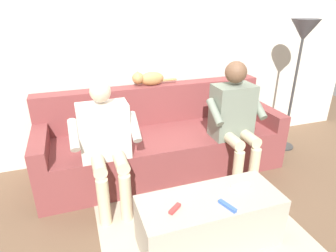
{
  "coord_description": "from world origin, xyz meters",
  "views": [
    {
      "loc": [
        0.84,
        2.52,
        1.72
      ],
      "look_at": [
        0.0,
        0.08,
        0.58
      ],
      "focal_mm": 30.65,
      "sensor_mm": 36.0,
      "label": 1
    }
  ],
  "objects_px": {
    "couch": "(161,142)",
    "person_left_seated": "(235,116)",
    "person_right_seated": "(106,139)",
    "remote_white": "(241,186)",
    "coffee_table": "(209,220)",
    "remote_blue": "(227,206)",
    "cat_on_backrest": "(148,78)",
    "remote_red": "(175,209)",
    "floor_lamp": "(302,40)"
  },
  "relations": [
    {
      "from": "cat_on_backrest",
      "to": "remote_red",
      "type": "relative_size",
      "value": 4.42
    },
    {
      "from": "remote_red",
      "to": "person_right_seated",
      "type": "bearing_deg",
      "value": 76.58
    },
    {
      "from": "remote_white",
      "to": "floor_lamp",
      "type": "xyz_separation_m",
      "value": [
        -1.34,
        -1.06,
        0.9
      ]
    },
    {
      "from": "couch",
      "to": "floor_lamp",
      "type": "xyz_separation_m",
      "value": [
        -1.61,
        0.07,
        1.02
      ]
    },
    {
      "from": "remote_blue",
      "to": "floor_lamp",
      "type": "distance_m",
      "value": 2.18
    },
    {
      "from": "coffee_table",
      "to": "person_right_seated",
      "type": "height_order",
      "value": "person_right_seated"
    },
    {
      "from": "remote_red",
      "to": "remote_white",
      "type": "bearing_deg",
      "value": -29.11
    },
    {
      "from": "remote_blue",
      "to": "floor_lamp",
      "type": "height_order",
      "value": "floor_lamp"
    },
    {
      "from": "person_right_seated",
      "to": "remote_white",
      "type": "relative_size",
      "value": 7.86
    },
    {
      "from": "person_left_seated",
      "to": "person_right_seated",
      "type": "relative_size",
      "value": 1.07
    },
    {
      "from": "couch",
      "to": "coffee_table",
      "type": "relative_size",
      "value": 2.39
    },
    {
      "from": "couch",
      "to": "remote_blue",
      "type": "relative_size",
      "value": 17.18
    },
    {
      "from": "person_left_seated",
      "to": "remote_white",
      "type": "bearing_deg",
      "value": 63.85
    },
    {
      "from": "coffee_table",
      "to": "floor_lamp",
      "type": "height_order",
      "value": "floor_lamp"
    },
    {
      "from": "remote_blue",
      "to": "remote_white",
      "type": "distance_m",
      "value": 0.27
    },
    {
      "from": "person_right_seated",
      "to": "couch",
      "type": "bearing_deg",
      "value": -145.81
    },
    {
      "from": "couch",
      "to": "person_left_seated",
      "type": "relative_size",
      "value": 2.11
    },
    {
      "from": "coffee_table",
      "to": "remote_blue",
      "type": "bearing_deg",
      "value": 117.52
    },
    {
      "from": "couch",
      "to": "cat_on_backrest",
      "type": "relative_size",
      "value": 5.08
    },
    {
      "from": "remote_blue",
      "to": "coffee_table",
      "type": "bearing_deg",
      "value": -172.12
    },
    {
      "from": "person_left_seated",
      "to": "remote_red",
      "type": "height_order",
      "value": "person_left_seated"
    },
    {
      "from": "cat_on_backrest",
      "to": "remote_white",
      "type": "xyz_separation_m",
      "value": [
        -0.33,
        1.41,
        -0.53
      ]
    },
    {
      "from": "coffee_table",
      "to": "remote_white",
      "type": "height_order",
      "value": "remote_white"
    },
    {
      "from": "person_right_seated",
      "to": "person_left_seated",
      "type": "bearing_deg",
      "value": -178.77
    },
    {
      "from": "couch",
      "to": "person_right_seated",
      "type": "xyz_separation_m",
      "value": [
        0.63,
        0.43,
        0.33
      ]
    },
    {
      "from": "person_right_seated",
      "to": "floor_lamp",
      "type": "distance_m",
      "value": 2.38
    },
    {
      "from": "couch",
      "to": "remote_white",
      "type": "bearing_deg",
      "value": 103.79
    },
    {
      "from": "remote_red",
      "to": "cat_on_backrest",
      "type": "bearing_deg",
      "value": 43.86
    },
    {
      "from": "couch",
      "to": "person_right_seated",
      "type": "distance_m",
      "value": 0.84
    },
    {
      "from": "floor_lamp",
      "to": "remote_white",
      "type": "bearing_deg",
      "value": 38.4
    },
    {
      "from": "couch",
      "to": "person_right_seated",
      "type": "relative_size",
      "value": 2.25
    },
    {
      "from": "floor_lamp",
      "to": "coffee_table",
      "type": "bearing_deg",
      "value": 34.5
    },
    {
      "from": "person_left_seated",
      "to": "remote_white",
      "type": "distance_m",
      "value": 0.85
    },
    {
      "from": "person_left_seated",
      "to": "couch",
      "type": "bearing_deg",
      "value": -32.47
    },
    {
      "from": "person_right_seated",
      "to": "floor_lamp",
      "type": "bearing_deg",
      "value": -170.86
    },
    {
      "from": "remote_red",
      "to": "floor_lamp",
      "type": "bearing_deg",
      "value": -6.28
    },
    {
      "from": "couch",
      "to": "person_left_seated",
      "type": "bearing_deg",
      "value": 147.53
    },
    {
      "from": "coffee_table",
      "to": "remote_blue",
      "type": "distance_m",
      "value": 0.26
    },
    {
      "from": "coffee_table",
      "to": "cat_on_backrest",
      "type": "relative_size",
      "value": 2.12
    },
    {
      "from": "couch",
      "to": "remote_red",
      "type": "bearing_deg",
      "value": 76.53
    },
    {
      "from": "coffee_table",
      "to": "remote_red",
      "type": "height_order",
      "value": "remote_red"
    },
    {
      "from": "person_left_seated",
      "to": "floor_lamp",
      "type": "bearing_deg",
      "value": -161.18
    },
    {
      "from": "coffee_table",
      "to": "couch",
      "type": "bearing_deg",
      "value": -90.0
    },
    {
      "from": "remote_blue",
      "to": "remote_white",
      "type": "relative_size",
      "value": 1.03
    },
    {
      "from": "remote_white",
      "to": "remote_blue",
      "type": "bearing_deg",
      "value": 39.44
    },
    {
      "from": "coffee_table",
      "to": "remote_blue",
      "type": "relative_size",
      "value": 7.17
    },
    {
      "from": "couch",
      "to": "remote_blue",
      "type": "height_order",
      "value": "couch"
    },
    {
      "from": "remote_blue",
      "to": "remote_red",
      "type": "height_order",
      "value": "remote_blue"
    },
    {
      "from": "couch",
      "to": "coffee_table",
      "type": "distance_m",
      "value": 1.18
    },
    {
      "from": "person_left_seated",
      "to": "remote_white",
      "type": "height_order",
      "value": "person_left_seated"
    }
  ]
}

